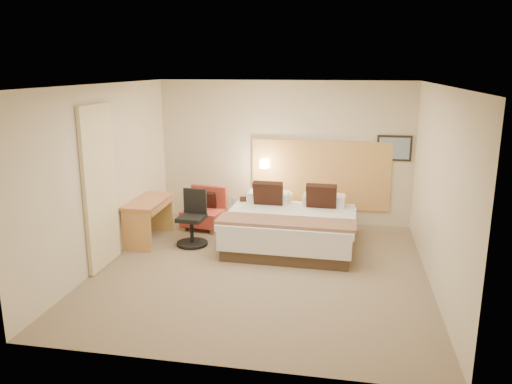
% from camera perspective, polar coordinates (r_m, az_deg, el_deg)
% --- Properties ---
extents(floor, '(4.80, 5.00, 0.02)m').
position_cam_1_polar(floor, '(7.51, 0.60, -8.97)').
color(floor, '#7D6B54').
rests_on(floor, ground).
extents(ceiling, '(4.80, 5.00, 0.02)m').
position_cam_1_polar(ceiling, '(6.91, 0.66, 12.24)').
color(ceiling, white).
rests_on(ceiling, floor).
extents(wall_back, '(4.80, 0.02, 2.70)m').
position_cam_1_polar(wall_back, '(9.53, 3.23, 4.51)').
color(wall_back, beige).
rests_on(wall_back, floor).
extents(wall_front, '(4.80, 0.02, 2.70)m').
position_cam_1_polar(wall_front, '(4.73, -4.61, -5.53)').
color(wall_front, beige).
rests_on(wall_front, floor).
extents(wall_left, '(0.02, 5.00, 2.70)m').
position_cam_1_polar(wall_left, '(7.86, -16.96, 1.85)').
color(wall_left, beige).
rests_on(wall_left, floor).
extents(wall_right, '(0.02, 5.00, 2.70)m').
position_cam_1_polar(wall_right, '(7.10, 20.17, 0.32)').
color(wall_right, beige).
rests_on(wall_right, floor).
extents(headboard_panel, '(2.60, 0.04, 1.30)m').
position_cam_1_polar(headboard_panel, '(9.50, 7.35, 1.94)').
color(headboard_panel, tan).
rests_on(headboard_panel, wall_back).
extents(art_frame, '(0.62, 0.03, 0.47)m').
position_cam_1_polar(art_frame, '(9.44, 15.52, 4.85)').
color(art_frame, black).
rests_on(art_frame, wall_back).
extents(art_canvas, '(0.54, 0.01, 0.39)m').
position_cam_1_polar(art_canvas, '(9.42, 15.52, 4.83)').
color(art_canvas, slate).
rests_on(art_canvas, wall_back).
extents(lamp_arm, '(0.02, 0.12, 0.02)m').
position_cam_1_polar(lamp_arm, '(9.52, 1.05, 3.31)').
color(lamp_arm, silver).
rests_on(lamp_arm, wall_back).
extents(lamp_shade, '(0.15, 0.15, 0.15)m').
position_cam_1_polar(lamp_shade, '(9.47, 0.99, 3.24)').
color(lamp_shade, '#FFEDC6').
rests_on(lamp_shade, wall_back).
extents(curtain, '(0.06, 0.90, 2.42)m').
position_cam_1_polar(curtain, '(7.65, -17.41, 0.49)').
color(curtain, beige).
rests_on(curtain, wall_left).
extents(bottle_a, '(0.07, 0.07, 0.18)m').
position_cam_1_polar(bottle_a, '(8.97, -2.63, -1.14)').
color(bottle_a, '#98D2EB').
rests_on(bottle_a, side_table).
extents(menu_folder, '(0.12, 0.08, 0.19)m').
position_cam_1_polar(menu_folder, '(8.94, -1.49, -1.12)').
color(menu_folder, '#331E14').
rests_on(menu_folder, side_table).
extents(bed, '(2.16, 2.10, 1.03)m').
position_cam_1_polar(bed, '(8.44, 4.11, -3.87)').
color(bed, '#3E2D1F').
rests_on(bed, floor).
extents(lounge_chair, '(0.81, 0.73, 0.75)m').
position_cam_1_polar(lounge_chair, '(9.38, -5.84, -2.28)').
color(lounge_chair, tan).
rests_on(lounge_chair, floor).
extents(side_table, '(0.55, 0.55, 0.49)m').
position_cam_1_polar(side_table, '(9.03, -2.16, -3.04)').
color(side_table, white).
rests_on(side_table, floor).
extents(desk, '(0.57, 1.19, 0.73)m').
position_cam_1_polar(desk, '(8.75, -12.08, -1.85)').
color(desk, '#B87548').
rests_on(desk, floor).
extents(desk_chair, '(0.56, 0.56, 0.93)m').
position_cam_1_polar(desk_chair, '(8.49, -7.25, -3.49)').
color(desk_chair, black).
rests_on(desk_chair, floor).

